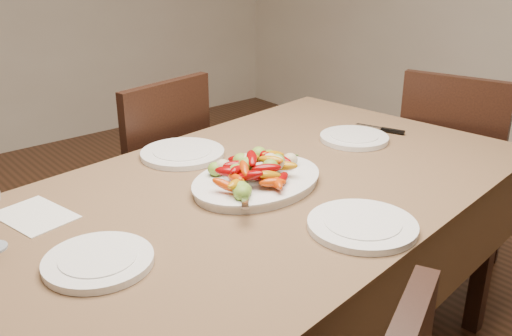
{
  "coord_description": "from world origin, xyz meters",
  "views": [
    {
      "loc": [
        -0.92,
        -1.11,
        1.45
      ],
      "look_at": [
        0.07,
        0.08,
        0.82
      ],
      "focal_mm": 40.0,
      "sensor_mm": 36.0,
      "label": 1
    }
  ],
  "objects": [
    {
      "name": "dining_table",
      "position": [
        0.07,
        0.08,
        0.38
      ],
      "size": [
        1.96,
        1.28,
        0.76
      ],
      "primitive_type": "cube",
      "rotation": [
        0.0,
        0.0,
        0.13
      ],
      "color": "brown",
      "rests_on": "ground"
    },
    {
      "name": "chair_far",
      "position": [
        0.11,
        0.88,
        0.47
      ],
      "size": [
        0.49,
        0.49,
        0.95
      ],
      "primitive_type": null,
      "rotation": [
        0.0,
        0.0,
        3.33
      ],
      "color": "black",
      "rests_on": "ground"
    },
    {
      "name": "chair_right",
      "position": [
        1.25,
        0.1,
        0.47
      ],
      "size": [
        0.52,
        0.52,
        0.95
      ],
      "primitive_type": null,
      "rotation": [
        0.0,
        0.0,
        1.87
      ],
      "color": "black",
      "rests_on": "ground"
    },
    {
      "name": "serving_platter",
      "position": [
        0.08,
        0.08,
        0.77
      ],
      "size": [
        0.46,
        0.37,
        0.02
      ],
      "primitive_type": "ellipsoid",
      "rotation": [
        0.0,
        0.0,
        0.13
      ],
      "color": "white",
      "rests_on": "dining_table"
    },
    {
      "name": "roasted_vegetables",
      "position": [
        0.08,
        0.08,
        0.83
      ],
      "size": [
        0.37,
        0.28,
        0.09
      ],
      "primitive_type": null,
      "rotation": [
        0.0,
        0.0,
        0.13
      ],
      "color": "#770304",
      "rests_on": "serving_platter"
    },
    {
      "name": "serving_spoon",
      "position": [
        0.02,
        0.03,
        0.81
      ],
      "size": [
        0.26,
        0.22,
        0.03
      ],
      "primitive_type": null,
      "rotation": [
        0.0,
        0.0,
        -0.68
      ],
      "color": "#9EA0A8",
      "rests_on": "serving_platter"
    },
    {
      "name": "plate_left",
      "position": [
        -0.48,
        -0.03,
        0.77
      ],
      "size": [
        0.25,
        0.25,
        0.02
      ],
      "primitive_type": "cylinder",
      "color": "white",
      "rests_on": "dining_table"
    },
    {
      "name": "plate_right",
      "position": [
        0.61,
        0.17,
        0.77
      ],
      "size": [
        0.25,
        0.25,
        0.02
      ],
      "primitive_type": "cylinder",
      "color": "white",
      "rests_on": "dining_table"
    },
    {
      "name": "plate_far",
      "position": [
        0.04,
        0.43,
        0.77
      ],
      "size": [
        0.28,
        0.28,
        0.02
      ],
      "primitive_type": "cylinder",
      "color": "white",
      "rests_on": "dining_table"
    },
    {
      "name": "plate_near",
      "position": [
        0.11,
        -0.3,
        0.77
      ],
      "size": [
        0.28,
        0.28,
        0.02
      ],
      "primitive_type": "cylinder",
      "color": "white",
      "rests_on": "dining_table"
    },
    {
      "name": "menu_card",
      "position": [
        -0.5,
        0.31,
        0.76
      ],
      "size": [
        0.19,
        0.24,
        0.0
      ],
      "primitive_type": "cube",
      "rotation": [
        0.0,
        0.0,
        0.2
      ],
      "color": "silver",
      "rests_on": "dining_table"
    },
    {
      "name": "table_knife",
      "position": [
        0.78,
        0.17,
        0.76
      ],
      "size": [
        0.08,
        0.19,
        0.01
      ],
      "primitive_type": null,
      "rotation": [
        0.0,
        0.0,
        0.34
      ],
      "color": "#9EA0A8",
      "rests_on": "dining_table"
    }
  ]
}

